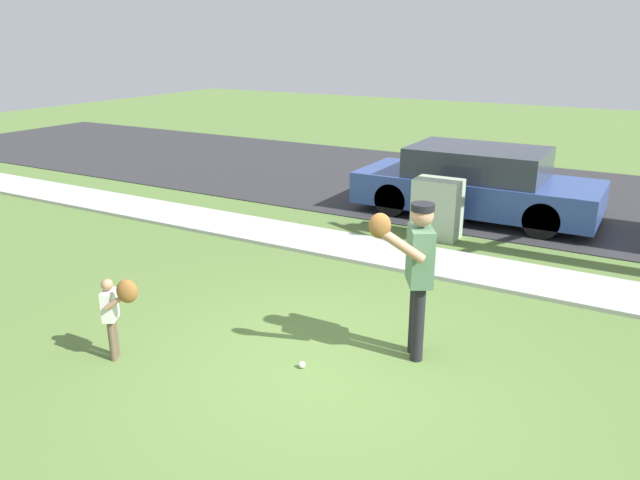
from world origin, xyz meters
The scene contains 8 objects.
ground_plane centered at (0.00, 3.50, 0.00)m, with size 48.00×48.00×0.00m, color #567538.
sidewalk_strip centered at (0.00, 3.60, 0.03)m, with size 36.00×1.20×0.06m, color #B2B2AD.
road_surface centered at (0.00, 8.60, 0.01)m, with size 36.00×6.80×0.02m, color #2D2D30.
person_adult centered at (0.58, 0.74, 1.08)m, with size 0.60×0.84×1.73m.
person_child centered at (-2.12, -0.89, 0.64)m, with size 0.52×0.29×0.98m.
baseball centered at (-0.33, -0.06, 0.04)m, with size 0.07×0.07×0.07m, color white.
utility_cabinet centered at (-0.62, 4.88, 0.52)m, with size 0.79×0.51×1.03m, color #9EB293.
parked_wagon_blue centered at (-0.41, 6.46, 0.66)m, with size 4.50×1.80×1.33m.
Camera 1 is at (2.68, -4.94, 3.35)m, focal length 34.43 mm.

